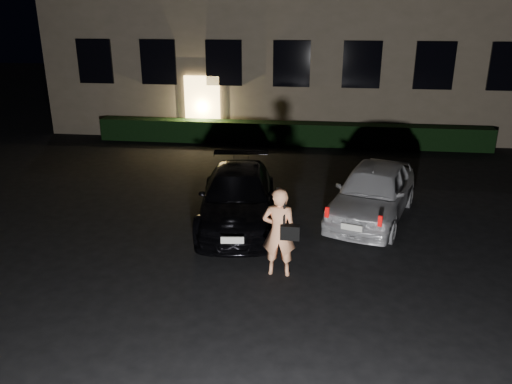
# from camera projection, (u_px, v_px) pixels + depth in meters

# --- Properties ---
(ground) EXTENTS (80.00, 80.00, 0.00)m
(ground) POSITION_uv_depth(u_px,v_px,m) (251.00, 279.00, 9.59)
(ground) COLOR black
(ground) RESTS_ON ground
(hedge) EXTENTS (15.00, 0.70, 0.85)m
(hedge) POSITION_uv_depth(u_px,v_px,m) (289.00, 133.00, 19.24)
(hedge) COLOR black
(hedge) RESTS_ON ground
(sedan) EXTENTS (2.29, 4.58, 1.27)m
(sedan) POSITION_uv_depth(u_px,v_px,m) (238.00, 197.00, 12.03)
(sedan) COLOR black
(sedan) RESTS_ON ground
(hatch) EXTENTS (2.76, 4.33, 1.37)m
(hatch) POSITION_uv_depth(u_px,v_px,m) (373.00, 192.00, 12.22)
(hatch) COLOR silver
(hatch) RESTS_ON ground
(man) EXTENTS (0.73, 0.43, 1.78)m
(man) POSITION_uv_depth(u_px,v_px,m) (279.00, 232.00, 9.48)
(man) COLOR #FAA371
(man) RESTS_ON ground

